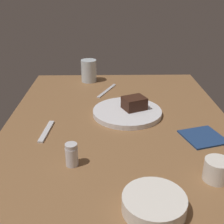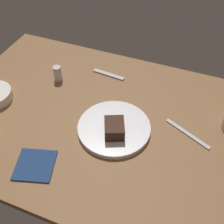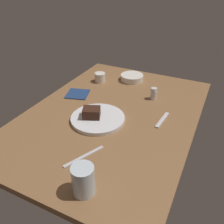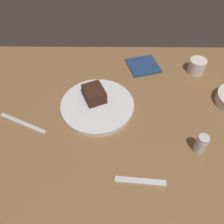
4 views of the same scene
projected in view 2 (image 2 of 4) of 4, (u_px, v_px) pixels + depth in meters
dining_table at (96, 119)px, 109.87cm from camera, size 120.00×84.00×3.00cm
dessert_plate at (114, 128)px, 103.54cm from camera, size 26.93×26.93×1.92cm
chocolate_cake_slice at (114, 128)px, 99.04cm from camera, size 9.73×10.48×4.80cm
salt_shaker at (58, 74)px, 121.85cm from camera, size 3.66×3.66×6.89cm
dessert_spoon at (109, 75)px, 126.22cm from camera, size 15.10×3.08×0.70cm
butter_knife at (187, 134)px, 102.58cm from camera, size 17.85×9.19×0.50cm
folded_napkin at (35, 165)px, 93.19cm from camera, size 15.68×15.58×0.60cm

